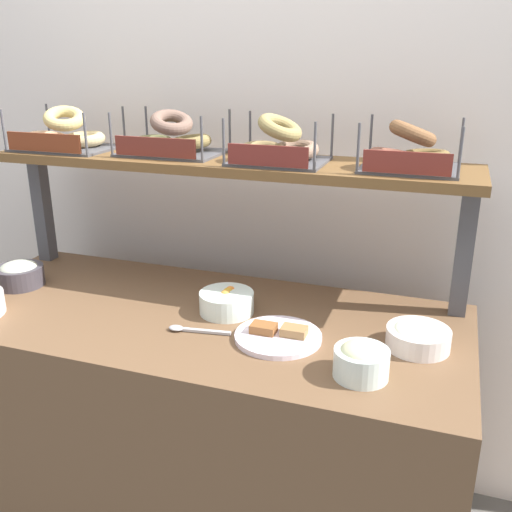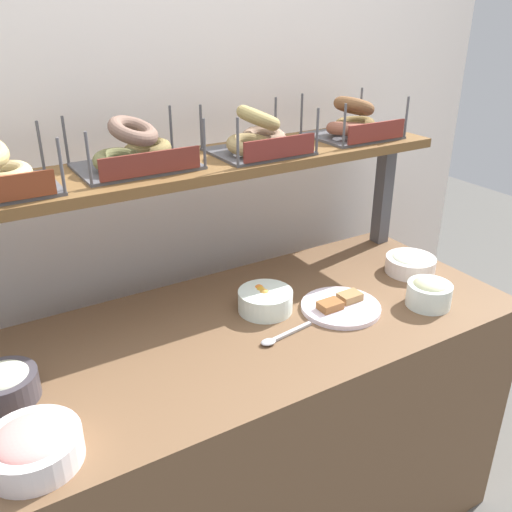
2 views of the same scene
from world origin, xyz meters
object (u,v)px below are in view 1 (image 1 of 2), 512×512
Objects in this scene: bowl_scallion_spread at (361,360)px; bagel_basket_cinnamon_raisin at (410,153)px; bowl_tuna_salad at (19,274)px; bagel_basket_poppy at (171,140)px; serving_spoon_near_plate at (190,329)px; bowl_cream_cheese at (418,336)px; bowl_fruit_salad at (227,302)px; bagel_basket_plain at (65,136)px; serving_plate_white at (278,336)px; bagel_basket_everything at (279,147)px.

bagel_basket_cinnamon_raisin is at bearing 85.16° from bowl_scallion_spread.
bagel_basket_poppy is (0.46, 0.27, 0.43)m from bowl_tuna_salad.
bagel_basket_poppy is (-0.23, 0.39, 0.47)m from serving_spoon_near_plate.
bowl_tuna_salad is 0.88× the size of serving_spoon_near_plate.
bowl_cream_cheese is 1.00m from bagel_basket_poppy.
serving_spoon_near_plate is at bearing 171.04° from bowl_scallion_spread.
bagel_basket_poppy is at bearing 140.29° from bowl_fruit_salad.
serving_spoon_near_plate is 0.86m from bagel_basket_plain.
bowl_scallion_spread is at bearing -94.84° from bagel_basket_cinnamon_raisin.
bagel_basket_poppy reaches higher than serving_plate_white.
bagel_basket_cinnamon_raisin is at bearing -1.26° from bagel_basket_poppy.
bagel_basket_plain is (-1.12, 0.44, 0.43)m from bowl_scallion_spread.
bagel_basket_everything reaches higher than bowl_cream_cheese.
bowl_scallion_spread is at bearing -121.69° from bowl_cream_cheese.
bagel_basket_everything is at bearing -0.19° from bagel_basket_plain.
bowl_tuna_salad is 0.50m from bagel_basket_plain.
bowl_scallion_spread reaches higher than serving_spoon_near_plate.
bowl_scallion_spread is 0.75× the size of serving_spoon_near_plate.
bowl_cream_cheese is at bearing -17.90° from bagel_basket_poppy.
bowl_fruit_salad is 0.50× the size of bagel_basket_plain.
serving_plate_white is 0.25m from serving_spoon_near_plate.
bagel_basket_everything is at bearing 64.10° from bowl_fruit_salad.
bagel_basket_everything reaches higher than bowl_tuna_salad.
bagel_basket_everything is at bearing 152.84° from bowl_cream_cheese.
bagel_basket_poppy is (0.39, 0.03, 0.00)m from bagel_basket_plain.
bowl_scallion_spread reaches higher than bowl_tuna_salad.
bowl_tuna_salad is 0.70m from serving_spoon_near_plate.
bowl_fruit_salad is 0.23m from serving_plate_white.
bagel_basket_cinnamon_raisin reaches higher than serving_plate_white.
bowl_cream_cheese is 0.52m from bagel_basket_cinnamon_raisin.
bagel_basket_poppy reaches higher than bowl_fruit_salad.
bowl_fruit_salad is (-0.45, 0.23, -0.01)m from bowl_scallion_spread.
bowl_fruit_salad is 0.97× the size of bowl_cream_cheese.
serving_plate_white is 1.34× the size of serving_spoon_near_plate.
serving_spoon_near_plate is (-0.05, -0.16, -0.03)m from bowl_fruit_salad.
bowl_scallion_spread is 0.56× the size of serving_plate_white.
bowl_scallion_spread is at bearing -51.34° from bagel_basket_everything.
bowl_cream_cheese is 0.69m from bagel_basket_everything.
bagel_basket_plain is 0.40m from bagel_basket_poppy.
bowl_fruit_salad reaches higher than bowl_cream_cheese.
bagel_basket_plain is at bearing -179.29° from bagel_basket_cinnamon_raisin.
bagel_basket_poppy is at bearing 178.74° from bagel_basket_cinnamon_raisin.
bagel_basket_cinnamon_raisin reaches higher than bowl_tuna_salad.
bagel_basket_plain reaches higher than bagel_basket_cinnamon_raisin.
bagel_basket_everything reaches higher than bagel_basket_plain.
bagel_basket_cinnamon_raisin is at bearing 11.54° from bowl_tuna_salad.
bagel_basket_plain is at bearing 179.81° from bagel_basket_everything.
bagel_basket_everything reaches higher than serving_plate_white.
serving_plate_white is at bearing -130.54° from bagel_basket_cinnamon_raisin.
bagel_basket_poppy is 0.38m from bagel_basket_everything.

